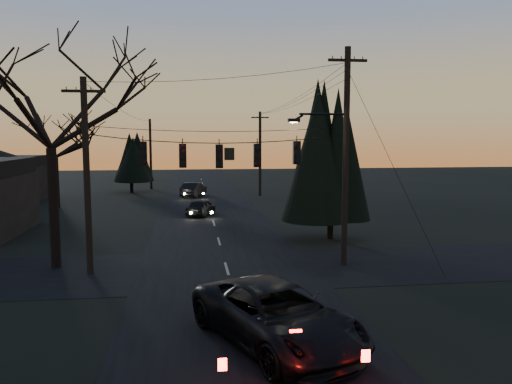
{
  "coord_description": "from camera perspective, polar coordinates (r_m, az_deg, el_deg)",
  "views": [
    {
      "loc": [
        -1.61,
        -12.13,
        5.99
      ],
      "look_at": [
        1.06,
        7.88,
        3.74
      ],
      "focal_mm": 35.0,
      "sensor_mm": 36.0,
      "label": 1
    }
  ],
  "objects": [
    {
      "name": "utility_pole_far_r",
      "position": [
        50.99,
        0.46,
        -0.4
      ],
      "size": [
        1.8,
        0.3,
        8.5
      ],
      "primitive_type": null,
      "color": "black",
      "rests_on": "ground"
    },
    {
      "name": "evergreen_right",
      "position": [
        29.33,
        8.61,
        3.73
      ],
      "size": [
        4.25,
        4.25,
        8.19
      ],
      "color": "black",
      "rests_on": "ground"
    },
    {
      "name": "sedan_oncoming_b",
      "position": [
        50.21,
        -7.13,
        0.27
      ],
      "size": [
        2.8,
        4.6,
        1.43
      ],
      "primitive_type": "imported",
      "rotation": [
        0.0,
        0.0,
        2.82
      ],
      "color": "black",
      "rests_on": "ground"
    },
    {
      "name": "utility_pole_right",
      "position": [
        24.01,
        9.98,
        -8.2
      ],
      "size": [
        5.0,
        0.3,
        10.0
      ],
      "primitive_type": null,
      "color": "black",
      "rests_on": "ground"
    },
    {
      "name": "utility_pole_far_l",
      "position": [
        58.61,
        -11.86,
        0.35
      ],
      "size": [
        0.3,
        0.3,
        8.0
      ],
      "primitive_type": null,
      "color": "black",
      "rests_on": "ground"
    },
    {
      "name": "main_road",
      "position": [
        32.73,
        -4.67,
        -4.2
      ],
      "size": [
        8.0,
        120.0,
        0.02
      ],
      "primitive_type": "cube",
      "color": "black",
      "rests_on": "ground"
    },
    {
      "name": "sedan_oncoming_a",
      "position": [
        38.22,
        -6.32,
        -1.73
      ],
      "size": [
        2.61,
        4.06,
        1.29
      ],
      "primitive_type": "imported",
      "rotation": [
        0.0,
        0.0,
        2.83
      ],
      "color": "black",
      "rests_on": "ground"
    },
    {
      "name": "bare_tree_left",
      "position": [
        24.29,
        -22.6,
        9.83
      ],
      "size": [
        9.16,
        9.16,
        10.97
      ],
      "color": "black",
      "rests_on": "ground"
    },
    {
      "name": "utility_pole_left",
      "position": [
        23.35,
        -18.4,
        -8.85
      ],
      "size": [
        1.8,
        0.3,
        8.5
      ],
      "primitive_type": null,
      "color": "black",
      "rests_on": "ground"
    },
    {
      "name": "evergreen_dist",
      "position": [
        54.94,
        -14.1,
        3.69
      ],
      "size": [
        3.8,
        3.8,
        6.07
      ],
      "color": "black",
      "rests_on": "ground"
    },
    {
      "name": "span_signal_assembly",
      "position": [
        22.19,
        -4.07,
        4.3
      ],
      "size": [
        11.5,
        0.44,
        1.64
      ],
      "color": "black",
      "rests_on": "ground"
    },
    {
      "name": "suv_near",
      "position": [
        14.79,
        2.32,
        -13.94
      ],
      "size": [
        5.11,
        6.85,
        1.73
      ],
      "primitive_type": "imported",
      "rotation": [
        0.0,
        0.0,
        0.41
      ],
      "color": "black",
      "rests_on": "ground"
    },
    {
      "name": "bare_tree_dist",
      "position": [
        45.1,
        -22.04,
        5.9
      ],
      "size": [
        6.22,
        6.22,
        8.59
      ],
      "color": "black",
      "rests_on": "ground"
    },
    {
      "name": "cross_road",
      "position": [
        22.99,
        -3.36,
        -8.75
      ],
      "size": [
        60.0,
        7.0,
        0.02
      ],
      "primitive_type": "cube",
      "color": "black",
      "rests_on": "ground"
    },
    {
      "name": "ground_plane",
      "position": [
        13.63,
        -0.04,
        -19.73
      ],
      "size": [
        160.0,
        160.0,
        0.0
      ],
      "primitive_type": "plane",
      "color": "black"
    }
  ]
}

